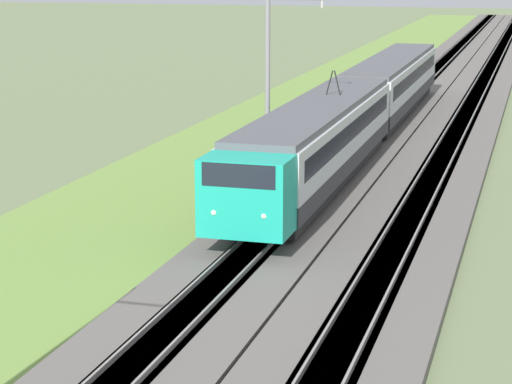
% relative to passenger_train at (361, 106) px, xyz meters
% --- Properties ---
extents(ballast_main, '(240.00, 4.40, 0.30)m').
position_rel_passenger_train_xyz_m(ballast_main, '(7.76, 0.00, -2.11)').
color(ballast_main, '#605B56').
rests_on(ballast_main, ground).
extents(ballast_adjacent, '(240.00, 4.40, 0.30)m').
position_rel_passenger_train_xyz_m(ballast_adjacent, '(7.76, -4.51, -2.11)').
color(ballast_adjacent, '#605B56').
rests_on(ballast_adjacent, ground).
extents(track_main, '(240.00, 1.57, 0.45)m').
position_rel_passenger_train_xyz_m(track_main, '(7.76, 0.00, -2.10)').
color(track_main, '#4C4238').
rests_on(track_main, ground).
extents(track_adjacent, '(240.00, 1.57, 0.45)m').
position_rel_passenger_train_xyz_m(track_adjacent, '(7.76, -4.51, -2.10)').
color(track_adjacent, '#4C4238').
rests_on(track_adjacent, ground).
extents(grass_verge, '(240.00, 10.72, 0.12)m').
position_rel_passenger_train_xyz_m(grass_verge, '(7.76, 5.30, -2.20)').
color(grass_verge, olive).
rests_on(grass_verge, ground).
extents(passenger_train, '(43.26, 3.02, 4.86)m').
position_rel_passenger_train_xyz_m(passenger_train, '(0.00, 0.00, 0.00)').
color(passenger_train, '#19A88E').
rests_on(passenger_train, ground).
extents(catenary_mast_mid, '(0.22, 2.56, 8.89)m').
position_rel_passenger_train_xyz_m(catenary_mast_mid, '(-8.56, 2.65, 2.33)').
color(catenary_mast_mid, slate).
rests_on(catenary_mast_mid, ground).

